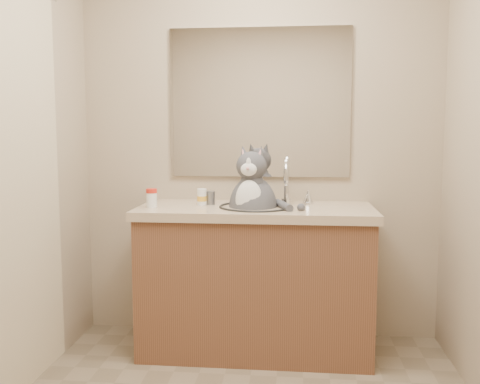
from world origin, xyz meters
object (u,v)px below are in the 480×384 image
Objects in this scene: cat at (253,203)px; grey_canister at (211,198)px; pill_bottle_redcap at (152,198)px; pill_bottle_orange at (202,197)px.

cat is 6.96× the size of grey_canister.
pill_bottle_redcap is 0.35m from grey_canister.
pill_bottle_orange is 0.05m from grey_canister.
cat reaches higher than pill_bottle_orange.
pill_bottle_orange is at bearing 25.19° from pill_bottle_redcap.
cat reaches higher than pill_bottle_redcap.
pill_bottle_orange is (-0.30, 0.04, 0.03)m from cat.
cat is 0.26m from grey_canister.
cat is 5.89× the size of pill_bottle_orange.
pill_bottle_orange is at bearing -158.28° from grey_canister.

